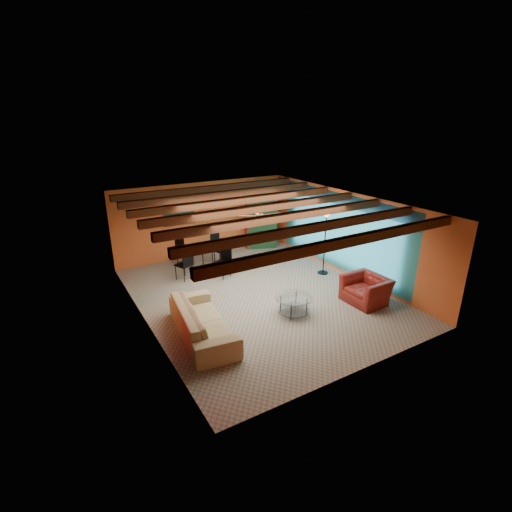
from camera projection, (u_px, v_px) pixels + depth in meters
room at (258, 215)px, 10.24m from camera, size 6.52×8.01×2.71m
sofa at (202, 321)px, 8.85m from camera, size 1.36×2.77×0.78m
armchair at (366, 290)px, 10.47m from camera, size 1.03×1.17×0.75m
coffee_table at (294, 305)px, 9.87m from camera, size 0.99×0.99×0.50m
dining_table at (203, 255)px, 12.49m from camera, size 2.90×2.90×1.15m
armoire at (259, 224)px, 14.69m from camera, size 1.18×0.88×1.86m
floor_lamp at (325, 243)px, 12.14m from camera, size 0.56×0.56×2.12m
ceiling_fan at (260, 216)px, 10.16m from camera, size 1.50×1.50×0.44m
painting at (179, 215)px, 13.17m from camera, size 1.05×0.03×0.65m
potted_plant at (259, 194)px, 14.28m from camera, size 0.45×0.40×0.48m
vase at (202, 236)px, 12.26m from camera, size 0.19×0.19×0.18m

